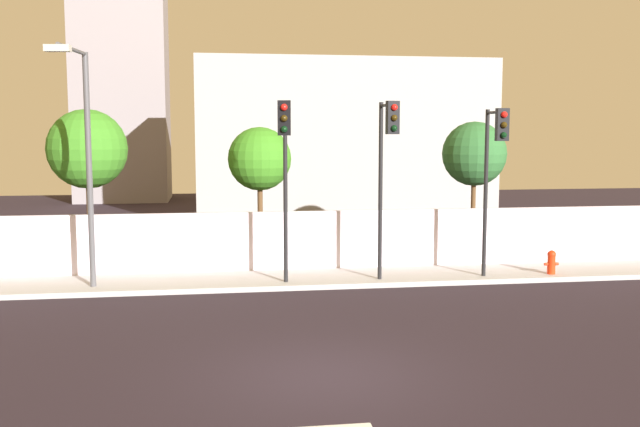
% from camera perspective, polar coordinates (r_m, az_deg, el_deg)
% --- Properties ---
extents(ground_plane, '(80.00, 80.00, 0.00)m').
position_cam_1_polar(ground_plane, '(13.19, 0.44, -12.86)').
color(ground_plane, black).
extents(sidewalk, '(36.00, 2.40, 0.15)m').
position_cam_1_polar(sidewalk, '(21.03, -3.04, -5.32)').
color(sidewalk, '#A9A9A9').
rests_on(sidewalk, ground).
extents(perimeter_wall, '(36.00, 0.18, 1.80)m').
position_cam_1_polar(perimeter_wall, '(22.12, -3.38, -2.17)').
color(perimeter_wall, silver).
rests_on(perimeter_wall, sidewalk).
extents(traffic_light_left, '(0.36, 1.14, 5.08)m').
position_cam_1_polar(traffic_light_left, '(19.97, 5.37, 4.88)').
color(traffic_light_left, black).
rests_on(traffic_light_left, sidewalk).
extents(traffic_light_center, '(0.34, 1.33, 4.90)m').
position_cam_1_polar(traffic_light_center, '(20.83, 13.79, 4.47)').
color(traffic_light_center, black).
rests_on(traffic_light_center, sidewalk).
extents(traffic_light_right, '(0.40, 1.64, 5.05)m').
position_cam_1_polar(traffic_light_right, '(19.23, -2.84, 4.85)').
color(traffic_light_right, black).
rests_on(traffic_light_right, sidewalk).
extents(street_lamp_curbside, '(0.65, 2.39, 6.36)m').
position_cam_1_polar(street_lamp_curbside, '(19.99, -18.35, 5.08)').
color(street_lamp_curbside, '#4C4C51').
rests_on(street_lamp_curbside, sidewalk).
extents(fire_hydrant, '(0.44, 0.26, 0.72)m').
position_cam_1_polar(fire_hydrant, '(22.50, 18.05, -3.66)').
color(fire_hydrant, red).
rests_on(fire_hydrant, sidewalk).
extents(roadside_tree_leftmost, '(2.50, 2.50, 5.12)m').
position_cam_1_polar(roadside_tree_leftmost, '(23.64, -18.14, 4.90)').
color(roadside_tree_leftmost, brown).
rests_on(roadside_tree_leftmost, ground).
extents(roadside_tree_midleft, '(2.08, 2.08, 4.57)m').
position_cam_1_polar(roadside_tree_midleft, '(23.36, -4.85, 4.34)').
color(roadside_tree_midleft, brown).
rests_on(roadside_tree_midleft, ground).
extents(roadside_tree_midright, '(2.19, 2.19, 4.76)m').
position_cam_1_polar(roadside_tree_midright, '(24.92, 12.26, 4.66)').
color(roadside_tree_midright, brown).
rests_on(roadside_tree_midright, ground).
extents(low_building_distant, '(14.52, 6.00, 7.93)m').
position_cam_1_polar(low_building_distant, '(36.36, 1.72, 5.83)').
color(low_building_distant, '#9F9F9F').
rests_on(low_building_distant, ground).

